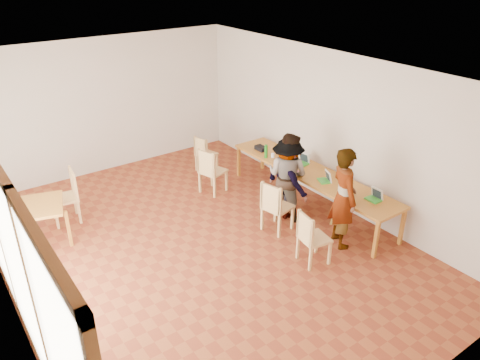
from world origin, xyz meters
The scene contains 24 objects.
ground centered at (0.00, 0.00, 0.00)m, with size 8.00×8.00×0.00m, color brown.
wall_back centered at (0.00, 4.00, 1.50)m, with size 6.00×0.10×3.00m, color beige.
wall_front centered at (0.00, -4.00, 1.50)m, with size 6.00×0.10×3.00m, color beige.
wall_right centered at (3.00, 0.00, 1.50)m, with size 0.10×8.00×3.00m, color beige.
ceiling centered at (0.00, 0.00, 3.02)m, with size 6.00×8.00×0.04m, color white.
communal_table centered at (2.50, -0.04, 0.70)m, with size 0.80×4.00×0.75m.
side_table centered at (-2.23, 1.70, 0.67)m, with size 0.90×0.90×0.75m.
chair_near centered at (1.17, -1.45, 0.57)m, with size 0.50×0.50×0.49m.
chair_mid centered at (1.31, -0.38, 0.60)m, with size 0.54×0.54×0.52m.
chair_far centered at (1.17, 1.55, 0.61)m, with size 0.58×0.58×0.53m.
chair_empty centered at (1.64, 2.55, 0.52)m, with size 0.49×0.49×0.45m.
chair_spare centered at (-1.52, 2.16, 0.62)m, with size 0.53×0.53×0.54m.
person_near centered at (2.01, -1.34, 0.90)m, with size 0.65×0.43×1.79m, color gray.
person_mid centered at (1.89, -0.04, 0.84)m, with size 0.81×0.63×1.67m, color gray.
person_far centered at (1.87, -0.07, 0.79)m, with size 1.02×0.59×1.58m, color gray.
laptop_near centered at (2.62, -1.51, 0.81)m, with size 0.22×0.25×0.21m.
laptop_mid centered at (2.43, -0.51, 0.81)m, with size 0.29×0.30×0.21m.
laptop_far centered at (2.63, 0.35, 0.81)m, with size 0.28×0.30×0.23m.
yellow_mug centered at (2.39, -1.15, 0.80)m, with size 0.14×0.14×0.11m, color orange.
green_bottle centered at (2.21, 1.01, 0.89)m, with size 0.07×0.07×0.28m, color #1B781A.
clear_glass centered at (2.34, 0.93, 0.80)m, with size 0.07×0.07×0.09m, color silver.
condiment_cup centered at (2.76, 1.28, 0.78)m, with size 0.08×0.08×0.06m, color white.
pink_phone centered at (2.29, 0.14, 0.76)m, with size 0.05×0.10×0.01m, color #D34C6F.
black_pouch centered at (2.38, 1.38, 0.80)m, with size 0.16×0.26×0.09m, color black.
Camera 1 is at (-3.40, -5.91, 4.63)m, focal length 35.00 mm.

